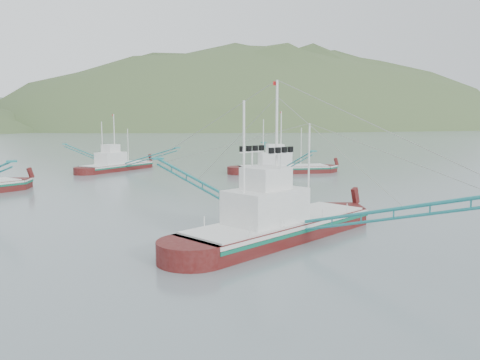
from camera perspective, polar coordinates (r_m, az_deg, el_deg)
name	(u,v)px	position (r m, az deg, el deg)	size (l,w,h in m)	color
ground	(278,238)	(31.09, 4.67, -7.12)	(1200.00, 1200.00, 0.00)	slate
main_boat	(280,205)	(30.69, 4.85, -3.07)	(15.49, 26.24, 11.03)	#480D0C
bg_boat_right	(283,161)	(69.90, 5.23, 2.30)	(13.93, 24.01, 9.87)	#480D0C
bg_boat_far	(117,158)	(75.91, -14.81, 2.66)	(17.49, 20.79, 9.47)	#480D0C
headland_right	(276,128)	(522.63, 4.45, 6.29)	(684.00, 432.00, 306.00)	#40562C
ridge_distant	(66,128)	(587.98, -20.50, 5.96)	(960.00, 400.00, 240.00)	slate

